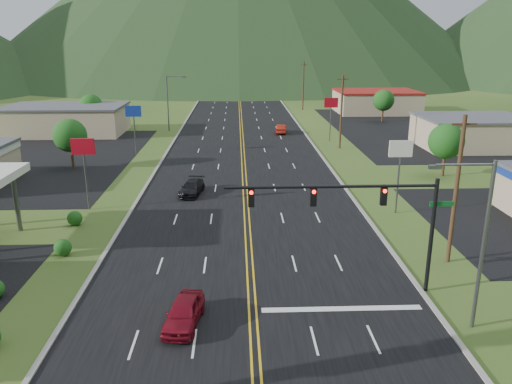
{
  "coord_description": "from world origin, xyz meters",
  "views": [
    {
      "loc": [
        -0.77,
        -12.58,
        14.48
      ],
      "look_at": [
        0.5,
        19.98,
        4.5
      ],
      "focal_mm": 35.0,
      "sensor_mm": 36.0,
      "label": 1
    }
  ],
  "objects_px": {
    "car_red_near": "(184,313)",
    "car_dark_mid": "(192,188)",
    "traffic_signal": "(365,208)",
    "streetlight_west": "(170,99)",
    "car_red_far": "(281,129)",
    "streetlight_east": "(479,235)"
  },
  "relations": [
    {
      "from": "car_red_near",
      "to": "car_dark_mid",
      "type": "xyz_separation_m",
      "value": [
        -1.55,
        23.33,
        -0.05
      ]
    },
    {
      "from": "traffic_signal",
      "to": "streetlight_west",
      "type": "xyz_separation_m",
      "value": [
        -18.16,
        56.0,
        -0.15
      ]
    },
    {
      "from": "traffic_signal",
      "to": "car_red_near",
      "type": "height_order",
      "value": "traffic_signal"
    },
    {
      "from": "car_dark_mid",
      "to": "car_red_far",
      "type": "bearing_deg",
      "value": 79.92
    },
    {
      "from": "car_red_near",
      "to": "car_dark_mid",
      "type": "height_order",
      "value": "car_red_near"
    },
    {
      "from": "streetlight_east",
      "to": "streetlight_west",
      "type": "bearing_deg",
      "value": 110.86
    },
    {
      "from": "streetlight_west",
      "to": "car_red_far",
      "type": "height_order",
      "value": "streetlight_west"
    },
    {
      "from": "streetlight_west",
      "to": "car_dark_mid",
      "type": "distance_m",
      "value": 36.78
    },
    {
      "from": "car_red_far",
      "to": "streetlight_east",
      "type": "bearing_deg",
      "value": 102.18
    },
    {
      "from": "traffic_signal",
      "to": "car_dark_mid",
      "type": "distance_m",
      "value": 23.7
    },
    {
      "from": "streetlight_west",
      "to": "car_red_far",
      "type": "relative_size",
      "value": 2.08
    },
    {
      "from": "traffic_signal",
      "to": "streetlight_west",
      "type": "relative_size",
      "value": 1.46
    },
    {
      "from": "traffic_signal",
      "to": "streetlight_east",
      "type": "relative_size",
      "value": 1.46
    },
    {
      "from": "streetlight_east",
      "to": "car_red_far",
      "type": "bearing_deg",
      "value": 94.8
    },
    {
      "from": "car_red_near",
      "to": "traffic_signal",
      "type": "bearing_deg",
      "value": 25.69
    },
    {
      "from": "traffic_signal",
      "to": "car_dark_mid",
      "type": "bearing_deg",
      "value": 120.21
    },
    {
      "from": "streetlight_east",
      "to": "car_dark_mid",
      "type": "distance_m",
      "value": 29.47
    },
    {
      "from": "streetlight_west",
      "to": "car_red_far",
      "type": "distance_m",
      "value": 18.9
    },
    {
      "from": "traffic_signal",
      "to": "car_dark_mid",
      "type": "relative_size",
      "value": 2.91
    },
    {
      "from": "car_dark_mid",
      "to": "car_red_near",
      "type": "bearing_deg",
      "value": -76.76
    },
    {
      "from": "streetlight_east",
      "to": "car_red_near",
      "type": "distance_m",
      "value": 15.52
    },
    {
      "from": "traffic_signal",
      "to": "car_red_near",
      "type": "distance_m",
      "value": 11.61
    }
  ]
}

